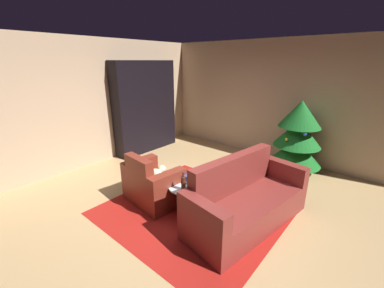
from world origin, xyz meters
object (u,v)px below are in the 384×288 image
at_px(bookshelf_unit, 149,108).
at_px(book_stack_on_table, 190,180).
at_px(armchair_red, 152,185).
at_px(bottle_on_table, 183,183).
at_px(decorated_tree, 297,136).
at_px(coffee_table, 190,187).
at_px(couch_red, 245,202).

bearing_deg(bookshelf_unit, book_stack_on_table, -28.91).
height_order(armchair_red, bottle_on_table, armchair_red).
bearing_deg(bookshelf_unit, bottle_on_table, -31.89).
height_order(bookshelf_unit, book_stack_on_table, bookshelf_unit).
relative_size(armchair_red, decorated_tree, 0.66).
bearing_deg(book_stack_on_table, decorated_tree, 72.58).
bearing_deg(bottle_on_table, coffee_table, 100.31).
distance_m(couch_red, coffee_table, 0.86).
xyz_separation_m(couch_red, decorated_tree, (-0.05, 2.23, 0.46)).
bearing_deg(decorated_tree, armchair_red, -116.93).
height_order(bookshelf_unit, armchair_red, bookshelf_unit).
xyz_separation_m(bookshelf_unit, decorated_tree, (3.45, 1.01, -0.31)).
xyz_separation_m(couch_red, book_stack_on_table, (-0.83, -0.25, 0.18)).
bearing_deg(armchair_red, decorated_tree, 63.07).
relative_size(coffee_table, decorated_tree, 0.46).
bearing_deg(book_stack_on_table, bookshelf_unit, 151.09).
height_order(bookshelf_unit, decorated_tree, bookshelf_unit).
bearing_deg(bottle_on_table, book_stack_on_table, 103.41).
bearing_deg(decorated_tree, couch_red, -88.74).
bearing_deg(bottle_on_table, armchair_red, -176.59).
bearing_deg(coffee_table, book_stack_on_table, 120.72).
bearing_deg(armchair_red, book_stack_on_table, 22.84).
height_order(armchair_red, coffee_table, armchair_red).
relative_size(book_stack_on_table, decorated_tree, 0.15).
xyz_separation_m(armchair_red, decorated_tree, (1.39, 2.75, 0.48)).
relative_size(bookshelf_unit, bottle_on_table, 8.14).
bearing_deg(book_stack_on_table, couch_red, 16.94).
xyz_separation_m(armchair_red, book_stack_on_table, (0.61, 0.26, 0.20)).
distance_m(bookshelf_unit, coffee_table, 3.15).
distance_m(couch_red, book_stack_on_table, 0.89).
distance_m(coffee_table, bottle_on_table, 0.25).
relative_size(bookshelf_unit, armchair_red, 2.25).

